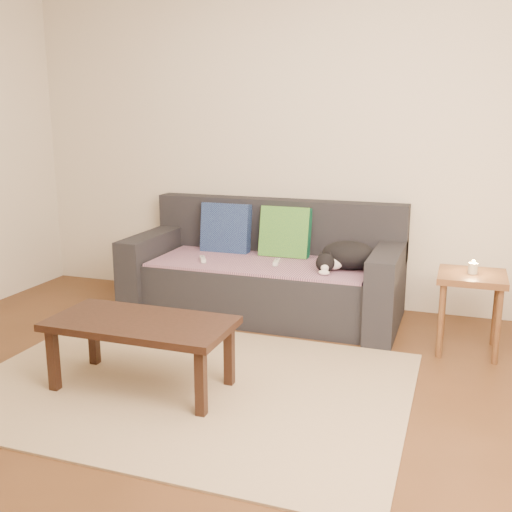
% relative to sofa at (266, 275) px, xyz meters
% --- Properties ---
extents(ground, '(4.50, 4.50, 0.00)m').
position_rel_sofa_xyz_m(ground, '(0.00, -1.57, -0.31)').
color(ground, brown).
rests_on(ground, ground).
extents(back_wall, '(4.50, 0.04, 2.60)m').
position_rel_sofa_xyz_m(back_wall, '(0.00, 0.43, 0.99)').
color(back_wall, beige).
rests_on(back_wall, ground).
extents(sofa, '(2.10, 0.94, 0.87)m').
position_rel_sofa_xyz_m(sofa, '(0.00, 0.00, 0.00)').
color(sofa, '#232328').
rests_on(sofa, ground).
extents(throw_blanket, '(1.66, 0.74, 0.02)m').
position_rel_sofa_xyz_m(throw_blanket, '(0.00, -0.09, 0.12)').
color(throw_blanket, '#432D55').
rests_on(throw_blanket, sofa).
extents(cushion_navy, '(0.41, 0.16, 0.42)m').
position_rel_sofa_xyz_m(cushion_navy, '(-0.40, 0.17, 0.32)').
color(cushion_navy, '#101745').
rests_on(cushion_navy, throw_blanket).
extents(cushion_green, '(0.40, 0.18, 0.41)m').
position_rel_sofa_xyz_m(cushion_green, '(0.11, 0.17, 0.32)').
color(cushion_green, '#0C5236').
rests_on(cushion_green, throw_blanket).
extents(cat, '(0.49, 0.45, 0.21)m').
position_rel_sofa_xyz_m(cat, '(0.66, -0.11, 0.23)').
color(cat, black).
rests_on(cat, throw_blanket).
extents(wii_remote_a, '(0.11, 0.15, 0.03)m').
position_rel_sofa_xyz_m(wii_remote_a, '(-0.44, -0.23, 0.15)').
color(wii_remote_a, white).
rests_on(wii_remote_a, throw_blanket).
extents(wii_remote_b, '(0.06, 0.15, 0.03)m').
position_rel_sofa_xyz_m(wii_remote_b, '(0.13, -0.13, 0.15)').
color(wii_remote_b, white).
rests_on(wii_remote_b, throw_blanket).
extents(side_table, '(0.43, 0.43, 0.53)m').
position_rel_sofa_xyz_m(side_table, '(1.52, -0.32, 0.13)').
color(side_table, brown).
rests_on(side_table, ground).
extents(candle, '(0.06, 0.06, 0.09)m').
position_rel_sofa_xyz_m(candle, '(1.52, -0.32, 0.26)').
color(candle, beige).
rests_on(candle, side_table).
extents(rug, '(2.50, 1.80, 0.01)m').
position_rel_sofa_xyz_m(rug, '(0.00, -1.42, -0.30)').
color(rug, tan).
rests_on(rug, ground).
extents(coffee_table, '(1.04, 0.52, 0.41)m').
position_rel_sofa_xyz_m(coffee_table, '(-0.23, -1.53, 0.05)').
color(coffee_table, black).
rests_on(coffee_table, rug).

